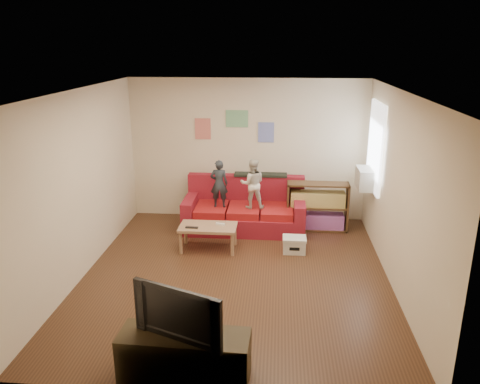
# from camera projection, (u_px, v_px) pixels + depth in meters

# --- Properties ---
(room_shell) EXTENTS (4.52, 5.02, 2.72)m
(room_shell) POSITION_uv_depth(u_px,v_px,m) (235.00, 189.00, 6.57)
(room_shell) COLOR #492C1B
(room_shell) RESTS_ON ground
(sofa) EXTENTS (2.20, 1.01, 0.97)m
(sofa) POSITION_uv_depth(u_px,v_px,m) (245.00, 211.00, 8.69)
(sofa) COLOR maroon
(sofa) RESTS_ON ground
(child_a) EXTENTS (0.33, 0.22, 0.87)m
(child_a) POSITION_uv_depth(u_px,v_px,m) (219.00, 184.00, 8.38)
(child_a) COLOR #22282E
(child_a) RESTS_ON sofa
(child_b) EXTENTS (0.47, 0.38, 0.90)m
(child_b) POSITION_uv_depth(u_px,v_px,m) (252.00, 184.00, 8.33)
(child_b) COLOR beige
(child_b) RESTS_ON sofa
(coffee_table) EXTENTS (0.94, 0.52, 0.42)m
(coffee_table) POSITION_uv_depth(u_px,v_px,m) (208.00, 229.00, 7.74)
(coffee_table) COLOR #A47C5C
(coffee_table) RESTS_ON ground
(remote) EXTENTS (0.21, 0.06, 0.02)m
(remote) POSITION_uv_depth(u_px,v_px,m) (192.00, 227.00, 7.63)
(remote) COLOR black
(remote) RESTS_ON coffee_table
(game_controller) EXTENTS (0.16, 0.07, 0.03)m
(game_controller) POSITION_uv_depth(u_px,v_px,m) (220.00, 224.00, 7.75)
(game_controller) COLOR white
(game_controller) RESTS_ON coffee_table
(bookshelf) EXTENTS (1.11, 0.33, 0.89)m
(bookshelf) POSITION_uv_depth(u_px,v_px,m) (317.00, 209.00, 8.59)
(bookshelf) COLOR #4B331C
(bookshelf) RESTS_ON ground
(window) EXTENTS (0.04, 1.08, 1.48)m
(window) POSITION_uv_depth(u_px,v_px,m) (375.00, 147.00, 7.87)
(window) COLOR white
(window) RESTS_ON room_shell
(ac_unit) EXTENTS (0.28, 0.55, 0.35)m
(ac_unit) POSITION_uv_depth(u_px,v_px,m) (365.00, 178.00, 8.05)
(ac_unit) COLOR #B7B2A3
(ac_unit) RESTS_ON window
(artwork_left) EXTENTS (0.30, 0.01, 0.40)m
(artwork_left) POSITION_uv_depth(u_px,v_px,m) (203.00, 129.00, 8.87)
(artwork_left) COLOR #D87266
(artwork_left) RESTS_ON room_shell
(artwork_center) EXTENTS (0.42, 0.01, 0.32)m
(artwork_center) POSITION_uv_depth(u_px,v_px,m) (237.00, 119.00, 8.76)
(artwork_center) COLOR #72B27F
(artwork_center) RESTS_ON room_shell
(artwork_right) EXTENTS (0.30, 0.01, 0.38)m
(artwork_right) POSITION_uv_depth(u_px,v_px,m) (266.00, 132.00, 8.79)
(artwork_right) COLOR #727FCC
(artwork_right) RESTS_ON room_shell
(file_box) EXTENTS (0.38, 0.29, 0.26)m
(file_box) POSITION_uv_depth(u_px,v_px,m) (294.00, 245.00, 7.71)
(file_box) COLOR silver
(file_box) RESTS_ON ground
(tv_stand) EXTENTS (1.35, 0.50, 0.50)m
(tv_stand) POSITION_uv_depth(u_px,v_px,m) (185.00, 356.00, 4.79)
(tv_stand) COLOR #342916
(tv_stand) RESTS_ON ground
(television) EXTENTS (0.97, 0.50, 0.57)m
(television) POSITION_uv_depth(u_px,v_px,m) (183.00, 310.00, 4.63)
(television) COLOR black
(television) RESTS_ON tv_stand
(tissue) EXTENTS (0.12, 0.12, 0.10)m
(tissue) POSITION_uv_depth(u_px,v_px,m) (275.00, 236.00, 8.28)
(tissue) COLOR beige
(tissue) RESTS_ON ground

